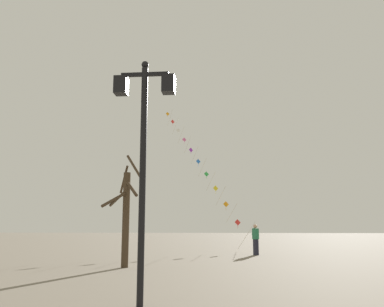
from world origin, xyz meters
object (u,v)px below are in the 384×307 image
object	(u,v)px
kite_train	(198,161)
bare_tree	(126,213)
kite_flyer	(256,239)
twin_lantern_lamp_post	(144,132)

from	to	relation	value
kite_train	bare_tree	size ratio (longest dim) A/B	3.46
kite_flyer	bare_tree	distance (m)	9.50
bare_tree	kite_train	bearing A→B (deg)	83.96
kite_train	kite_flyer	distance (m)	11.60
twin_lantern_lamp_post	kite_flyer	world-z (taller)	twin_lantern_lamp_post
kite_train	bare_tree	bearing A→B (deg)	-96.04
kite_flyer	bare_tree	world-z (taller)	bare_tree
twin_lantern_lamp_post	kite_flyer	size ratio (longest dim) A/B	3.07
twin_lantern_lamp_post	bare_tree	world-z (taller)	twin_lantern_lamp_post
kite_flyer	bare_tree	bearing A→B (deg)	119.58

